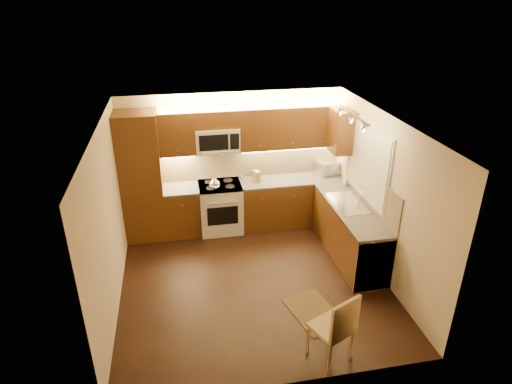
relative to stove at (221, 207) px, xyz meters
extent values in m
cube|color=black|center=(0.30, -1.68, -0.46)|extent=(4.00, 4.00, 0.01)
cube|color=beige|center=(0.30, -1.68, 2.04)|extent=(4.00, 4.00, 0.01)
cube|color=#C5B090|center=(0.30, 0.32, 0.79)|extent=(4.00, 0.01, 2.50)
cube|color=#C5B090|center=(0.30, -3.67, 0.79)|extent=(4.00, 0.01, 2.50)
cube|color=#C5B090|center=(-1.70, -1.68, 0.79)|extent=(0.01, 4.00, 2.50)
cube|color=#C5B090|center=(2.30, -1.68, 0.79)|extent=(0.01, 4.00, 2.50)
cube|color=#4A2B0F|center=(-1.35, 0.02, 0.69)|extent=(0.70, 0.60, 2.30)
cube|color=#4A2B0F|center=(-0.69, 0.02, -0.03)|extent=(0.62, 0.60, 0.86)
cube|color=#3A3735|center=(-0.69, 0.02, 0.42)|extent=(0.62, 0.60, 0.04)
cube|color=#4A2B0F|center=(1.34, 0.02, -0.03)|extent=(1.92, 0.60, 0.86)
cube|color=#3A3735|center=(1.34, 0.02, 0.42)|extent=(1.92, 0.60, 0.04)
cube|color=#4A2B0F|center=(2.00, -1.28, -0.03)|extent=(0.60, 2.00, 0.86)
cube|color=#3A3735|center=(2.00, -1.28, 0.42)|extent=(0.60, 2.00, 0.04)
cube|color=silver|center=(2.00, -1.98, -0.03)|extent=(0.58, 0.60, 0.84)
cube|color=tan|center=(0.65, 0.31, 0.74)|extent=(3.30, 0.02, 0.60)
cube|color=tan|center=(2.29, -1.28, 0.74)|extent=(0.02, 2.00, 0.60)
cube|color=#4A2B0F|center=(-0.69, 0.15, 1.42)|extent=(0.62, 0.35, 0.75)
cube|color=#4A2B0F|center=(1.34, 0.15, 1.42)|extent=(1.92, 0.35, 0.75)
cube|color=#4A2B0F|center=(0.00, 0.15, 1.63)|extent=(0.76, 0.35, 0.31)
cube|color=#4A2B0F|center=(2.12, -0.28, 1.42)|extent=(0.35, 0.50, 0.75)
cube|color=silver|center=(2.29, -1.12, 1.14)|extent=(0.03, 1.44, 1.24)
cube|color=silver|center=(2.27, -1.12, 1.14)|extent=(0.02, 1.36, 1.16)
cube|color=silver|center=(1.85, -1.27, 2.00)|extent=(0.04, 1.20, 0.03)
cube|color=silver|center=(2.09, 0.16, 0.57)|extent=(0.48, 0.39, 0.26)
cube|color=#997645|center=(0.68, 0.04, 0.55)|extent=(0.14, 0.17, 0.21)
cylinder|color=silver|center=(0.44, 0.25, 0.48)|extent=(0.05, 0.05, 0.09)
cylinder|color=brown|center=(0.66, 0.26, 0.48)|extent=(0.05, 0.05, 0.09)
cylinder|color=silver|center=(0.44, 0.17, 0.49)|extent=(0.05, 0.05, 0.10)
cylinder|color=#955D2C|center=(0.68, 0.17, 0.49)|extent=(0.05, 0.05, 0.11)
imported|color=white|center=(2.24, -0.40, 0.53)|extent=(0.10, 0.10, 0.17)
cube|color=black|center=(1.00, -2.58, -0.45)|extent=(0.78, 0.99, 0.01)
camera|label=1|loc=(-0.70, -7.14, 3.69)|focal=30.63mm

